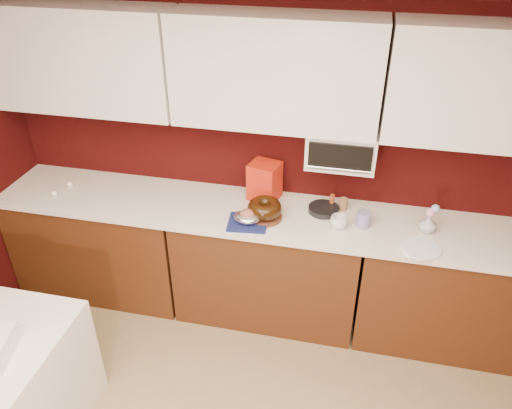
{
  "coord_description": "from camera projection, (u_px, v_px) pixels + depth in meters",
  "views": [
    {
      "loc": [
        0.54,
        -0.92,
        2.8
      ],
      "look_at": [
        -0.07,
        1.84,
        1.02
      ],
      "focal_mm": 35.0,
      "sensor_mm": 36.0,
      "label": 1
    }
  ],
  "objects": [
    {
      "name": "foil_ham_nest",
      "position": [
        247.0,
        217.0,
        3.33
      ],
      "size": [
        0.22,
        0.2,
        0.07
      ],
      "primitive_type": "ellipsoid",
      "rotation": [
        0.0,
        0.0,
        -0.34
      ],
      "color": "white",
      "rests_on": "navy_towel"
    },
    {
      "name": "coffee_mug",
      "position": [
        339.0,
        221.0,
        3.29
      ],
      "size": [
        0.12,
        0.12,
        0.11
      ],
      "primitive_type": "imported",
      "rotation": [
        0.0,
        0.0,
        0.32
      ],
      "color": "silver",
      "rests_on": "countertop"
    },
    {
      "name": "ceiling",
      "position": [
        95.0,
        63.0,
        1.02
      ],
      "size": [
        4.0,
        4.5,
        0.02
      ],
      "primitive_type": "cube",
      "color": "white",
      "rests_on": "wall_back"
    },
    {
      "name": "dark_pan",
      "position": [
        324.0,
        209.0,
        3.48
      ],
      "size": [
        0.25,
        0.25,
        0.04
      ],
      "primitive_type": "cylinder",
      "rotation": [
        0.0,
        0.0,
        -0.21
      ],
      "color": "black",
      "rests_on": "countertop"
    },
    {
      "name": "base_cabinet_left",
      "position": [
        104.0,
        242.0,
        3.97
      ],
      "size": [
        1.31,
        0.58,
        0.86
      ],
      "primitive_type": "cube",
      "color": "#49240E",
      "rests_on": "floor"
    },
    {
      "name": "upper_cabinet_left",
      "position": [
        80.0,
        59.0,
        3.33
      ],
      "size": [
        1.31,
        0.33,
        0.7
      ],
      "primitive_type": "cube",
      "color": "white",
      "rests_on": "wall_back"
    },
    {
      "name": "amber_bottle",
      "position": [
        332.0,
        201.0,
        3.52
      ],
      "size": [
        0.04,
        0.04,
        0.1
      ],
      "primitive_type": "cylinder",
      "rotation": [
        0.0,
        0.0,
        0.16
      ],
      "color": "#95431B",
      "rests_on": "countertop"
    },
    {
      "name": "flower_pink",
      "position": [
        430.0,
        213.0,
        3.21
      ],
      "size": [
        0.06,
        0.06,
        0.06
      ],
      "primitive_type": "sphere",
      "color": "pink",
      "rests_on": "flower_vase"
    },
    {
      "name": "wall_back",
      "position": [
        278.0,
        148.0,
        3.55
      ],
      "size": [
        4.0,
        0.02,
        2.5
      ],
      "primitive_type": "cube",
      "color": "#320706",
      "rests_on": "floor"
    },
    {
      "name": "flower_blue",
      "position": [
        435.0,
        209.0,
        3.2
      ],
      "size": [
        0.06,
        0.06,
        0.06
      ],
      "primitive_type": "sphere",
      "color": "#85A6D5",
      "rests_on": "flower_vase"
    },
    {
      "name": "toaster_oven_handle",
      "position": [
        339.0,
        169.0,
        3.17
      ],
      "size": [
        0.42,
        0.02,
        0.02
      ],
      "primitive_type": "cylinder",
      "rotation": [
        0.0,
        1.57,
        0.0
      ],
      "color": "silver",
      "rests_on": "toaster_oven"
    },
    {
      "name": "roasted_ham",
      "position": [
        247.0,
        214.0,
        3.32
      ],
      "size": [
        0.12,
        0.11,
        0.07
      ],
      "primitive_type": "ellipsoid",
      "rotation": [
        0.0,
        0.0,
        -0.23
      ],
      "color": "#A05749",
      "rests_on": "foil_ham_nest"
    },
    {
      "name": "bundt_cake",
      "position": [
        265.0,
        208.0,
        3.38
      ],
      "size": [
        0.25,
        0.25,
        0.1
      ],
      "primitive_type": "torus",
      "rotation": [
        0.0,
        0.0,
        0.04
      ],
      "color": "black",
      "rests_on": "cake_base"
    },
    {
      "name": "china_plate",
      "position": [
        421.0,
        248.0,
        3.12
      ],
      "size": [
        0.29,
        0.29,
        0.01
      ],
      "primitive_type": "cylinder",
      "rotation": [
        0.0,
        0.0,
        0.23
      ],
      "color": "white",
      "rests_on": "countertop"
    },
    {
      "name": "countertop",
      "position": [
        269.0,
        215.0,
        3.49
      ],
      "size": [
        4.0,
        0.62,
        0.04
      ],
      "primitive_type": "cube",
      "color": "silver",
      "rests_on": "base_cabinet_center"
    },
    {
      "name": "upper_cabinet_right",
      "position": [
        505.0,
        87.0,
        2.85
      ],
      "size": [
        1.31,
        0.33,
        0.7
      ],
      "primitive_type": "cube",
      "color": "white",
      "rests_on": "wall_back"
    },
    {
      "name": "egg_left",
      "position": [
        54.0,
        193.0,
        3.67
      ],
      "size": [
        0.06,
        0.05,
        0.04
      ],
      "primitive_type": "ellipsoid",
      "rotation": [
        0.0,
        0.0,
        -0.3
      ],
      "color": "white",
      "rests_on": "countertop"
    },
    {
      "name": "toaster_oven",
      "position": [
        342.0,
        147.0,
        3.28
      ],
      "size": [
        0.45,
        0.3,
        0.25
      ],
      "primitive_type": "cube",
      "color": "white",
      "rests_on": "upper_cabinet_center"
    },
    {
      "name": "blue_jar",
      "position": [
        363.0,
        219.0,
        3.31
      ],
      "size": [
        0.12,
        0.12,
        0.11
      ],
      "primitive_type": "cylinder",
      "rotation": [
        0.0,
        0.0,
        0.43
      ],
      "color": "navy",
      "rests_on": "countertop"
    },
    {
      "name": "paper_cup",
      "position": [
        343.0,
        204.0,
        3.49
      ],
      "size": [
        0.07,
        0.07,
        0.09
      ],
      "primitive_type": "cylinder",
      "rotation": [
        0.0,
        0.0,
        0.26
      ],
      "color": "olive",
      "rests_on": "countertop"
    },
    {
      "name": "cake_base",
      "position": [
        264.0,
        217.0,
        3.41
      ],
      "size": [
        0.3,
        0.3,
        0.02
      ],
      "primitive_type": "cylinder",
      "rotation": [
        0.0,
        0.0,
        0.3
      ],
      "color": "#5E2E1C",
      "rests_on": "countertop"
    },
    {
      "name": "base_cabinet_right",
      "position": [
        455.0,
        292.0,
        3.48
      ],
      "size": [
        1.31,
        0.58,
        0.86
      ],
      "primitive_type": "cube",
      "color": "#49240E",
      "rests_on": "floor"
    },
    {
      "name": "upper_cabinet_center",
      "position": [
        275.0,
        72.0,
        3.09
      ],
      "size": [
        1.31,
        0.33,
        0.7
      ],
      "primitive_type": "cube",
      "color": "white",
      "rests_on": "wall_back"
    },
    {
      "name": "flower_vase",
      "position": [
        428.0,
        223.0,
        3.25
      ],
      "size": [
        0.1,
        0.1,
        0.13
      ],
      "primitive_type": "imported",
      "rotation": [
        0.0,
        0.0,
        -0.18
      ],
      "color": "#AAB4C0",
      "rests_on": "countertop"
    },
    {
      "name": "base_cabinet_center",
      "position": [
        268.0,
        265.0,
        3.73
      ],
      "size": [
        1.31,
        0.58,
        0.86
      ],
      "primitive_type": "cube",
      "color": "#49240E",
      "rests_on": "floor"
    },
    {
      "name": "toaster_oven_door",
      "position": [
        340.0,
        158.0,
        3.14
      ],
      "size": [
        0.4,
        0.02,
        0.18
      ],
      "primitive_type": "cube",
      "color": "black",
      "rests_on": "toaster_oven"
    },
    {
      "name": "pandoro_box",
      "position": [
        265.0,
        181.0,
        3.57
      ],
      "size": [
        0.24,
        0.23,
        0.28
      ],
      "primitive_type": "cube",
      "rotation": [
        0.0,
        0.0,
        -0.25
      ],
      "color": "#AE0B11",
      "rests_on": "countertop"
    },
    {
      "name": "navy_towel",
      "position": [
        248.0,
        223.0,
        3.35
      ],
      "size": [
        0.28,
        0.24,
        0.02
      ],
      "primitive_type": "cube",
      "rotation": [
        0.0,
        0.0,
        0.11
      ],
      "color": "navy",
      "rests_on": "countertop"
    },
    {
      "name": "egg_right",
      "position": [
        70.0,
        184.0,
        3.78
      ],
      "size": [
        0.06,
        0.05,
        0.04
      ],
      "primitive_type": "ellipsoid",
      "rotation": [
        0.0,
        0.0,
        -0.27
      ],
      "color": "white",
      "rests_on": "countertop"
    }
  ]
}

